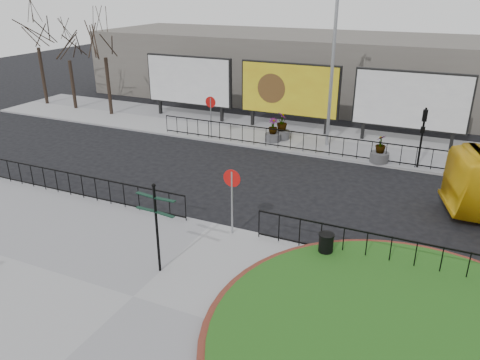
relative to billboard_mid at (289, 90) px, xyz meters
The scene contains 24 objects.
ground 13.31m from the billboard_mid, 83.40° to the right, with size 90.00×90.00×0.00m, color black.
pavement_near 18.21m from the billboard_mid, 85.23° to the right, with size 30.00×10.00×0.12m, color gray.
pavement_far 3.10m from the billboard_mid, 32.94° to the right, with size 44.00×6.00×0.12m, color gray.
brick_edge 19.36m from the billboard_mid, 62.06° to the right, with size 10.40×10.40×0.18m, color brown.
grass_lawn 19.36m from the billboard_mid, 62.06° to the right, with size 10.00×10.00×0.22m, color #124412.
railing_near_left 14.15m from the billboard_mid, 108.73° to the right, with size 10.00×0.10×1.10m, color black, non-canonical shape.
railing_near_right 15.62m from the billboard_mid, 58.92° to the right, with size 9.00×0.10×1.10m, color black, non-canonical shape.
railing_far 4.84m from the billboard_mid, 55.75° to the right, with size 18.00×0.10×1.10m, color black, non-canonical shape.
speed_sign_far 5.04m from the billboard_mid, 134.46° to the right, with size 0.64×0.07×2.47m.
speed_sign_near 13.62m from the billboard_mid, 79.41° to the right, with size 0.64×0.07×2.47m.
billboard_left 7.00m from the billboard_mid, behind, with size 6.20×0.31×4.10m.
billboard_mid is the anchor object (origin of this frame).
billboard_right 7.00m from the billboard_mid, ahead, with size 6.20×0.31×4.10m.
lamp_post 4.23m from the billboard_mid, 33.25° to the right, with size 0.74×0.18×9.23m.
signal_pole_a 8.80m from the billboard_mid, 24.42° to the right, with size 0.22×0.26×3.00m.
tree_left 12.63m from the billboard_mid, behind, with size 2.00×2.00×7.00m, color #2D2119, non-canonical shape.
tree_mid 16.05m from the billboard_mid, behind, with size 2.00×2.00×6.20m, color #2D2119, non-canonical shape.
tree_far 19.07m from the billboard_mid, behind, with size 2.00×2.00×7.50m, color #2D2119, non-canonical shape.
building_backdrop 9.15m from the billboard_mid, 80.57° to the left, with size 40.00×10.00×5.00m, color #5B564F.
fingerpost_sign 16.59m from the billboard_mid, 84.94° to the right, with size 1.40×0.31×2.99m.
litter_bin 14.98m from the billboard_mid, 66.15° to the right, with size 0.52×0.52×0.86m.
planter_a 3.31m from the billboard_mid, 90.00° to the right, with size 0.88×0.88×1.36m.
planter_b 2.74m from the billboard_mid, 81.35° to the right, with size 0.95×0.95×1.56m.
planter_c 7.38m from the billboard_mid, 30.18° to the right, with size 0.95×0.95×1.41m.
Camera 1 is at (7.45, -13.90, 8.46)m, focal length 35.00 mm.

